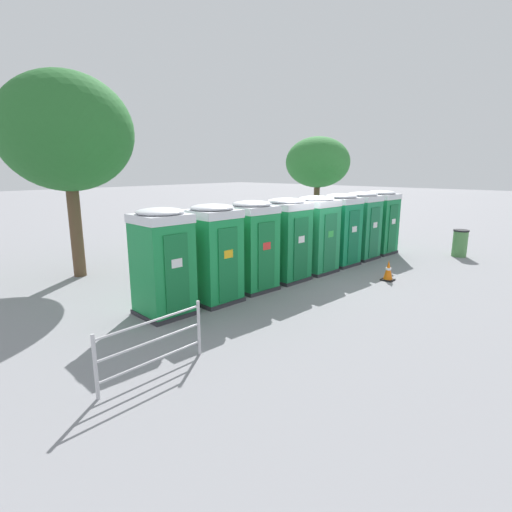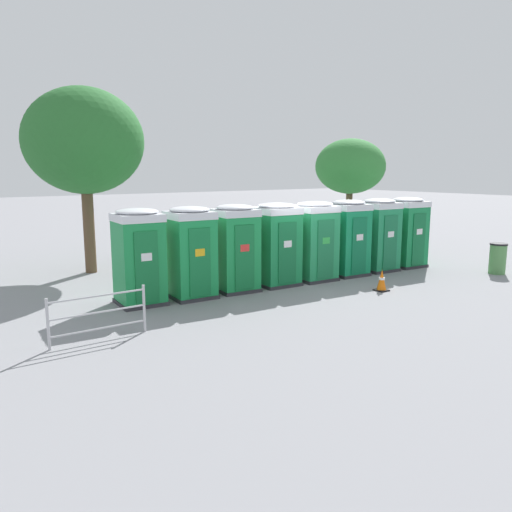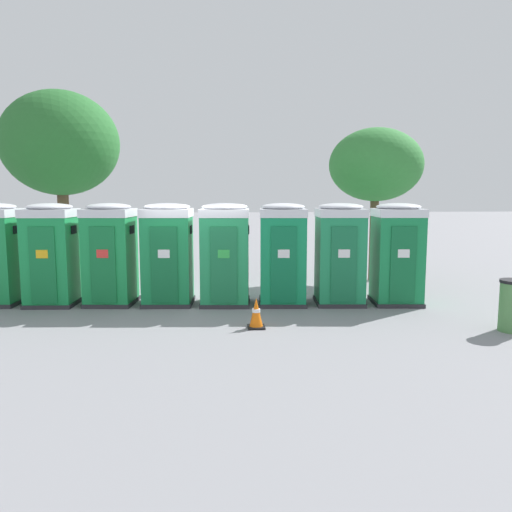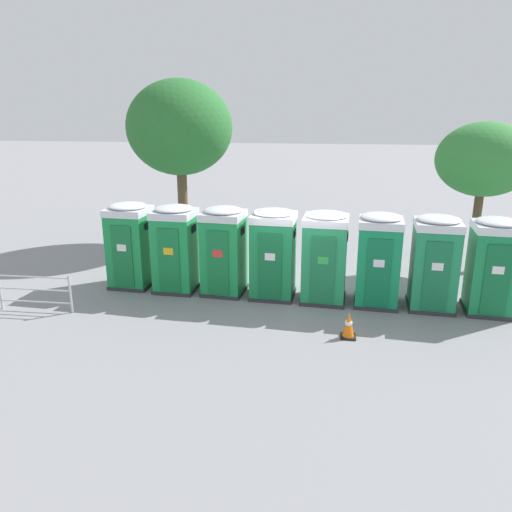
# 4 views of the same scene
# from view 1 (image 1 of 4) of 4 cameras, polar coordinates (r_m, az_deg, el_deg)

# --- Properties ---
(ground_plane) EXTENTS (120.00, 120.00, 0.00)m
(ground_plane) POSITION_cam_1_polar(r_m,az_deg,el_deg) (13.19, 5.75, -2.60)
(ground_plane) COLOR gray
(portapotty_0) EXTENTS (1.25, 1.27, 2.54)m
(portapotty_0) POSITION_cam_1_polar(r_m,az_deg,el_deg) (9.54, -13.19, -0.81)
(portapotty_0) COLOR #2D2D33
(portapotty_0) RESTS_ON ground
(portapotty_1) EXTENTS (1.24, 1.26, 2.54)m
(portapotty_1) POSITION_cam_1_polar(r_m,az_deg,el_deg) (10.28, -6.13, 0.40)
(portapotty_1) COLOR #2D2D33
(portapotty_1) RESTS_ON ground
(portapotty_2) EXTENTS (1.28, 1.31, 2.54)m
(portapotty_2) POSITION_cam_1_polar(r_m,az_deg,el_deg) (11.25, -0.56, 1.52)
(portapotty_2) COLOR #2D2D33
(portapotty_2) RESTS_ON ground
(portapotty_3) EXTENTS (1.29, 1.27, 2.54)m
(portapotty_3) POSITION_cam_1_polar(r_m,az_deg,el_deg) (12.27, 4.34, 2.41)
(portapotty_3) COLOR #2D2D33
(portapotty_3) RESTS_ON ground
(portapotty_4) EXTENTS (1.30, 1.28, 2.54)m
(portapotty_4) POSITION_cam_1_polar(r_m,az_deg,el_deg) (13.35, 8.55, 3.13)
(portapotty_4) COLOR #2D2D33
(portapotty_4) RESTS_ON ground
(portapotty_5) EXTENTS (1.27, 1.29, 2.54)m
(portapotty_5) POSITION_cam_1_polar(r_m,az_deg,el_deg) (14.53, 11.90, 3.76)
(portapotty_5) COLOR #2D2D33
(portapotty_5) RESTS_ON ground
(portapotty_6) EXTENTS (1.27, 1.28, 2.54)m
(portapotty_6) POSITION_cam_1_polar(r_m,az_deg,el_deg) (15.74, 14.77, 4.28)
(portapotty_6) COLOR #2D2D33
(portapotty_6) RESTS_ON ground
(portapotty_7) EXTENTS (1.27, 1.30, 2.54)m
(portapotty_7) POSITION_cam_1_polar(r_m,az_deg,el_deg) (16.99, 17.28, 4.70)
(portapotty_7) COLOR #2D2D33
(portapotty_7) RESTS_ON ground
(street_tree_0) EXTENTS (2.91, 2.91, 4.81)m
(street_tree_0) POSITION_cam_1_polar(r_m,az_deg,el_deg) (18.88, 8.81, 13.03)
(street_tree_0) COLOR brown
(street_tree_0) RESTS_ON ground
(street_tree_1) EXTENTS (3.94, 3.94, 6.23)m
(street_tree_1) POSITION_cam_1_polar(r_m,az_deg,el_deg) (13.77, -25.45, 15.59)
(street_tree_1) COLOR brown
(street_tree_1) RESTS_ON ground
(trash_can) EXTENTS (0.57, 0.57, 1.06)m
(trash_can) POSITION_cam_1_polar(r_m,az_deg,el_deg) (17.58, 27.12, 1.66)
(trash_can) COLOR #518C4C
(trash_can) RESTS_ON ground
(traffic_cone) EXTENTS (0.36, 0.36, 0.64)m
(traffic_cone) POSITION_cam_1_polar(r_m,az_deg,el_deg) (13.01, 18.38, -2.00)
(traffic_cone) COLOR black
(traffic_cone) RESTS_ON ground
(event_barrier) EXTENTS (2.06, 0.07, 1.05)m
(event_barrier) POSITION_cam_1_polar(r_m,az_deg,el_deg) (7.03, -14.56, -11.93)
(event_barrier) COLOR #B7B7BC
(event_barrier) RESTS_ON ground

